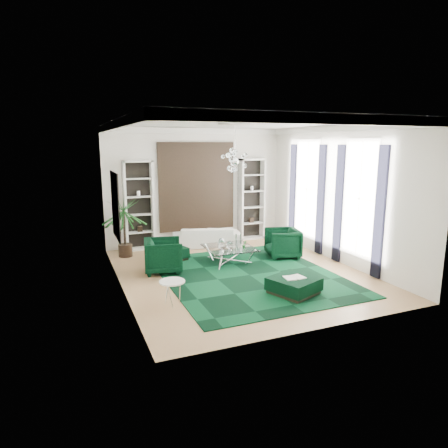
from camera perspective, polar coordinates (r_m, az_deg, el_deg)
name	(u,v)px	position (r m, az deg, el deg)	size (l,w,h in m)	color
floor	(239,273)	(10.49, 2.22, -6.98)	(6.00, 7.00, 0.02)	tan
ceiling	(241,122)	(9.97, 2.40, 14.35)	(6.00, 7.00, 0.02)	white
wall_back	(196,187)	(13.30, -3.98, 5.36)	(6.00, 0.02, 3.80)	silver
wall_front	(325,227)	(7.06, 14.17, -0.38)	(6.00, 0.02, 3.80)	silver
wall_left	(118,207)	(9.24, -14.97, 2.31)	(0.02, 7.00, 3.80)	silver
wall_right	(338,195)	(11.62, 15.99, 4.06)	(0.02, 7.00, 3.80)	silver
crown_molding	(241,127)	(9.96, 2.39, 13.71)	(6.00, 7.00, 0.18)	white
ceiling_medallion	(236,124)	(10.24, 1.68, 14.05)	(0.90, 0.90, 0.05)	white
tapestry	(197,187)	(13.26, -3.91, 5.34)	(2.50, 0.06, 2.80)	black
shelving_left	(139,206)	(12.70, -12.06, 2.57)	(0.90, 0.38, 2.80)	white
shelving_right	(252,199)	(13.91, 3.97, 3.55)	(0.90, 0.38, 2.80)	white
painting	(116,206)	(9.84, -15.18, 2.55)	(0.04, 1.30, 1.60)	black
window_near	(360,199)	(10.92, 18.80, 3.44)	(0.03, 1.10, 2.90)	white
curtain_near_a	(380,213)	(10.36, 21.37, 1.47)	(0.07, 0.30, 3.25)	black
curtain_near_b	(339,204)	(11.52, 16.07, 2.74)	(0.07, 0.30, 3.25)	black
window_far	(307,189)	(12.81, 11.79, 4.91)	(0.03, 1.10, 2.90)	white
curtain_far_a	(321,200)	(12.19, 13.64, 3.32)	(0.07, 0.30, 3.25)	black
curtain_far_b	(293,194)	(13.47, 9.77, 4.22)	(0.07, 0.30, 3.25)	black
rug	(250,275)	(10.24, 3.67, -7.33)	(4.20, 5.00, 0.02)	black
sofa	(206,236)	(13.05, -2.53, -1.79)	(2.19, 0.86, 0.64)	white
armchair_left	(163,256)	(10.53, -8.66, -4.48)	(0.93, 0.96, 0.87)	black
armchair_right	(283,243)	(11.88, 8.38, -2.70)	(0.91, 0.93, 0.85)	black
coffee_table	(229,255)	(11.24, 0.78, -4.46)	(1.31, 1.31, 0.45)	white
ottoman_side	(170,254)	(11.63, -7.75, -4.22)	(0.83, 0.83, 0.37)	black
ottoman_front	(294,286)	(9.13, 9.93, -8.70)	(0.93, 0.93, 0.37)	black
book	(294,277)	(9.06, 9.98, -7.49)	(0.46, 0.31, 0.03)	white
side_table	(172,293)	(8.45, -7.39, -9.80)	(0.53, 0.53, 0.51)	white
palm	(124,219)	(12.03, -14.11, 0.63)	(1.40, 1.40, 2.24)	#19591E
chandelier	(235,161)	(10.31, 1.58, 8.92)	(0.78, 0.78, 0.70)	white
table_plant	(244,245)	(11.04, 2.91, -2.95)	(0.12, 0.10, 0.22)	#19591E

